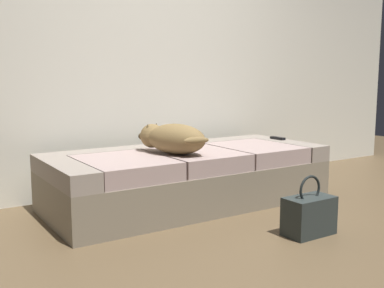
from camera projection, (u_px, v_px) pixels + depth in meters
The scene contains 6 objects.
ground_plane at pixel (283, 243), 2.71m from camera, with size 10.00×10.00×0.00m, color brown.
back_wall at pixel (146, 28), 3.93m from camera, with size 6.40×0.10×2.80m, color silver.
couch at pixel (188, 177), 3.54m from camera, with size 2.15×0.91×0.42m.
dog_tan at pixel (172, 138), 3.32m from camera, with size 0.43×0.62×0.22m.
tv_remote at pixel (278, 138), 4.10m from camera, with size 0.04×0.15×0.02m, color black.
handbag at pixel (309, 215), 2.84m from camera, with size 0.32×0.18×0.38m.
Camera 1 is at (-1.86, -1.89, 0.97)m, focal length 42.75 mm.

